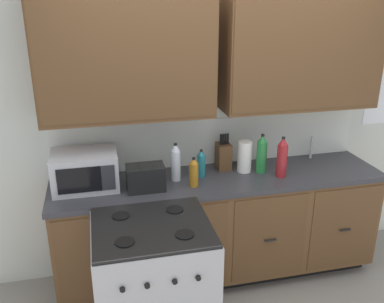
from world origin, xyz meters
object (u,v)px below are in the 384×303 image
(knife_block, at_px, (223,156))
(paper_towel_roll, at_px, (245,156))
(microwave, at_px, (85,170))
(bottle_amber, at_px, (194,172))
(stove_range, at_px, (154,286))
(bottle_teal, at_px, (201,164))
(bottle_clear, at_px, (176,162))
(bottle_red, at_px, (282,157))
(toaster, at_px, (146,178))
(bottle_green, at_px, (262,154))

(knife_block, relative_size, paper_towel_roll, 1.19)
(microwave, height_order, bottle_amber, microwave)
(stove_range, height_order, bottle_amber, bottle_amber)
(bottle_teal, xyz_separation_m, bottle_clear, (-0.21, -0.02, 0.04))
(stove_range, bearing_deg, bottle_red, 25.34)
(paper_towel_roll, bearing_deg, knife_block, 148.55)
(knife_block, xyz_separation_m, bottle_red, (0.40, -0.26, 0.05))
(paper_towel_roll, distance_m, bottle_red, 0.30)
(toaster, xyz_separation_m, bottle_clear, (0.25, 0.11, 0.05))
(knife_block, bearing_deg, microwave, -174.62)
(paper_towel_roll, relative_size, bottle_amber, 1.12)
(toaster, distance_m, paper_towel_roll, 0.85)
(microwave, height_order, bottle_red, bottle_red)
(bottle_teal, relative_size, bottle_clear, 0.75)
(microwave, bearing_deg, toaster, -18.09)
(stove_range, relative_size, bottle_teal, 4.12)
(toaster, bearing_deg, bottle_green, 6.61)
(bottle_red, relative_size, bottle_green, 1.03)
(paper_towel_roll, bearing_deg, bottle_teal, -176.33)
(paper_towel_roll, bearing_deg, bottle_clear, -176.03)
(bottle_red, relative_size, bottle_clear, 1.09)
(bottle_red, distance_m, bottle_clear, 0.84)
(bottle_green, bearing_deg, bottle_red, -44.82)
(bottle_green, bearing_deg, knife_block, 154.17)
(microwave, relative_size, bottle_amber, 2.06)
(toaster, xyz_separation_m, knife_block, (0.68, 0.25, 0.02))
(toaster, height_order, bottle_amber, bottle_amber)
(microwave, relative_size, toaster, 1.71)
(toaster, relative_size, knife_block, 0.90)
(microwave, height_order, knife_block, knife_block)
(bottle_teal, distance_m, bottle_amber, 0.18)
(bottle_red, xyz_separation_m, bottle_amber, (-0.72, -0.02, -0.05))
(knife_block, relative_size, bottle_green, 0.95)
(bottle_red, bearing_deg, toaster, 179.45)
(stove_range, xyz_separation_m, bottle_red, (1.12, 0.53, 0.63))
(knife_block, distance_m, bottle_clear, 0.45)
(knife_block, bearing_deg, toaster, -160.03)
(knife_block, distance_m, bottle_amber, 0.42)
(toaster, xyz_separation_m, paper_towel_roll, (0.83, 0.16, 0.03))
(toaster, distance_m, bottle_amber, 0.36)
(paper_towel_roll, bearing_deg, bottle_green, -18.53)
(microwave, bearing_deg, bottle_teal, -0.72)
(toaster, bearing_deg, paper_towel_roll, 10.55)
(paper_towel_roll, height_order, bottle_green, bottle_green)
(microwave, relative_size, bottle_green, 1.48)
(stove_range, height_order, paper_towel_roll, paper_towel_roll)
(bottle_green, relative_size, bottle_clear, 1.06)
(microwave, xyz_separation_m, bottle_amber, (0.80, -0.17, -0.03))
(knife_block, bearing_deg, stove_range, -132.31)
(bottle_red, bearing_deg, bottle_teal, 167.24)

